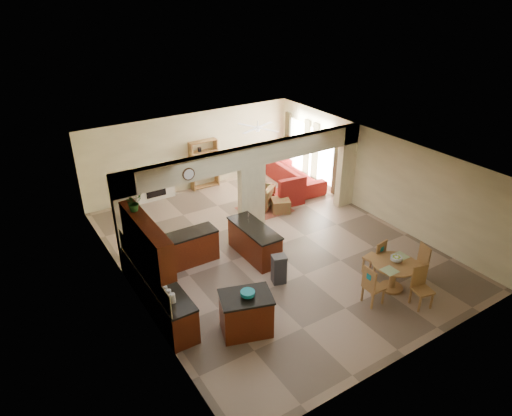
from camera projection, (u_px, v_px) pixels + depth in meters
floor at (270, 248)px, 13.19m from camera, size 10.00×10.00×0.00m
ceiling at (271, 157)px, 11.92m from camera, size 10.00×10.00×0.00m
wall_back at (192, 152)px, 16.31m from camera, size 8.00×0.00×8.00m
wall_front at (416, 302)px, 8.80m from camera, size 8.00×0.00×8.00m
wall_left at (129, 245)px, 10.64m from camera, size 0.00×10.00×10.00m
wall_right at (375, 174)px, 14.47m from camera, size 0.00×10.00×10.00m
partition_left_pier at (128, 225)px, 11.54m from camera, size 0.60×0.25×2.80m
partition_center_pier at (251, 201)px, 13.44m from camera, size 0.80×0.25×2.20m
partition_right_pier at (346, 166)px, 15.08m from camera, size 0.60×0.25×2.80m
partition_header at (251, 156)px, 12.81m from camera, size 8.00×0.25×0.60m
kitchen_counter at (166, 274)px, 11.24m from camera, size 2.52×3.29×1.48m
upper_cabinets at (146, 239)px, 9.89m from camera, size 0.35×2.40×0.90m
peninsula at (254, 242)px, 12.61m from camera, size 0.70×1.85×0.91m
wall_clock at (189, 174)px, 11.76m from camera, size 0.34×0.03×0.34m
rug at (265, 209)px, 15.34m from camera, size 1.60×1.30×0.01m
fireplace at (154, 183)px, 15.78m from camera, size 1.60×0.35×1.20m
shelving_unit at (204, 164)px, 16.57m from camera, size 1.00×0.32×1.80m
window_a at (326, 158)px, 16.27m from camera, size 0.02×0.90×1.90m
window_b at (298, 145)px, 17.55m from camera, size 0.02×0.90×1.90m
glazed_door at (311, 155)px, 16.98m from camera, size 0.02×0.70×2.10m
drape_a_left at (337, 164)px, 15.80m from camera, size 0.10×0.28×2.30m
drape_a_right at (315, 154)px, 16.71m from camera, size 0.10×0.28×2.30m
drape_b_left at (306, 150)px, 17.08m from camera, size 0.10×0.28×2.30m
drape_b_right at (288, 141)px, 17.98m from camera, size 0.10×0.28×2.30m
ceiling_fan at (258, 128)px, 15.00m from camera, size 1.00×1.00×0.10m
kitchen_island at (246, 314)px, 9.88m from camera, size 1.30×1.10×0.96m
teal_bowl at (248, 294)px, 9.60m from camera, size 0.31×0.31×0.15m
trash_can at (279, 270)px, 11.55m from camera, size 0.41×0.37×0.72m
dining_table at (394, 272)px, 11.24m from camera, size 1.11×1.11×0.76m
fruit_bowl at (396, 259)px, 11.16m from camera, size 0.28×0.28×0.15m
sofa at (295, 175)px, 17.01m from camera, size 2.74×1.25×0.78m
chaise at (286, 197)px, 15.74m from camera, size 1.09×0.92×0.41m
armchair at (260, 196)px, 15.36m from camera, size 1.16×1.16×0.77m
ottoman at (280, 205)px, 15.15m from camera, size 0.78×0.78×0.43m
plant at (134, 203)px, 10.03m from camera, size 0.44×0.41×0.40m
chair_north at (377, 256)px, 11.78m from camera, size 0.48×0.48×1.02m
chair_east at (420, 262)px, 11.54m from camera, size 0.51×0.51×1.02m
chair_south at (421, 285)px, 10.69m from camera, size 0.50×0.50×1.02m
chair_west at (372, 285)px, 10.69m from camera, size 0.44×0.44×1.02m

